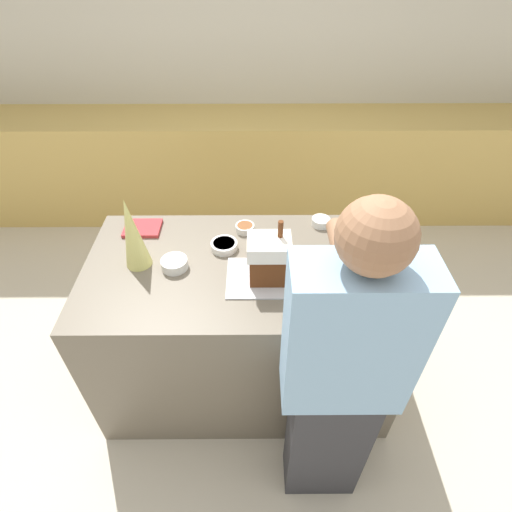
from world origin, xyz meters
TOP-DOWN VIEW (x-y plane):
  - ground_plane at (0.00, 0.00)m, footprint 12.00×12.00m
  - wall_back at (0.00, 2.22)m, footprint 8.00×0.05m
  - back_cabinet_block at (0.00, 1.90)m, footprint 6.00×0.60m
  - kitchen_island at (0.00, 0.00)m, footprint 1.60×0.86m
  - baking_tray at (0.12, -0.09)m, footprint 0.40×0.28m
  - gingerbread_house at (0.12, -0.09)m, footprint 0.20×0.16m
  - decorative_tree at (-0.52, 0.02)m, footprint 0.13×0.13m
  - candy_bowl_front_corner at (0.00, 0.28)m, footprint 0.10×0.10m
  - candy_bowl_far_left at (0.42, 0.33)m, footprint 0.10×0.10m
  - candy_bowl_near_tray_left at (-0.11, 0.13)m, footprint 0.14×0.14m
  - candy_bowl_behind_tray at (-0.34, -0.02)m, footprint 0.13×0.13m
  - cookbook at (-0.56, 0.30)m, footprint 0.20×0.16m
  - person at (0.38, -0.62)m, footprint 0.45×0.57m

SIDE VIEW (x-z plane):
  - ground_plane at x=0.00m, z-range 0.00..0.00m
  - back_cabinet_block at x=0.00m, z-range 0.00..0.95m
  - kitchen_island at x=0.00m, z-range 0.00..0.95m
  - person at x=0.38m, z-range 0.03..1.76m
  - baking_tray at x=0.12m, z-range 0.95..0.96m
  - cookbook at x=-0.56m, z-range 0.95..0.97m
  - candy_bowl_front_corner at x=0.00m, z-range 0.95..0.99m
  - candy_bowl_near_tray_left at x=-0.11m, z-range 0.95..0.99m
  - candy_bowl_far_left at x=0.42m, z-range 0.95..1.00m
  - candy_bowl_behind_tray at x=-0.34m, z-range 0.95..1.00m
  - gingerbread_house at x=0.12m, z-range 0.92..1.23m
  - decorative_tree at x=-0.52m, z-range 0.95..1.33m
  - wall_back at x=0.00m, z-range 0.00..2.60m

